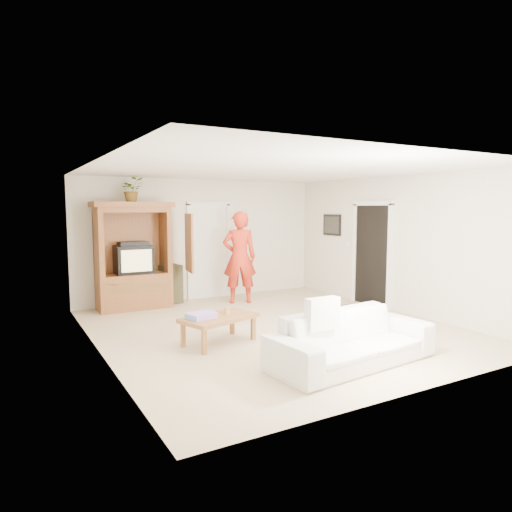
{
  "coord_description": "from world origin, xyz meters",
  "views": [
    {
      "loc": [
        -3.89,
        -6.27,
        1.98
      ],
      "look_at": [
        0.01,
        0.6,
        1.15
      ],
      "focal_mm": 32.0,
      "sensor_mm": 36.0,
      "label": 1
    }
  ],
  "objects_px": {
    "armoire": "(135,263)",
    "sofa": "(352,339)",
    "man": "(239,257)",
    "coffee_table": "(219,319)"
  },
  "relations": [
    {
      "from": "man",
      "to": "sofa",
      "type": "relative_size",
      "value": 0.85
    },
    {
      "from": "sofa",
      "to": "coffee_table",
      "type": "bearing_deg",
      "value": 118.44
    },
    {
      "from": "man",
      "to": "coffee_table",
      "type": "xyz_separation_m",
      "value": [
        -1.6,
        -2.43,
        -0.6
      ]
    },
    {
      "from": "armoire",
      "to": "sofa",
      "type": "xyz_separation_m",
      "value": [
        1.54,
        -4.62,
        -0.58
      ]
    },
    {
      "from": "armoire",
      "to": "man",
      "type": "height_order",
      "value": "armoire"
    },
    {
      "from": "armoire",
      "to": "man",
      "type": "xyz_separation_m",
      "value": [
        2.04,
        -0.55,
        0.05
      ]
    },
    {
      "from": "armoire",
      "to": "coffee_table",
      "type": "bearing_deg",
      "value": -81.61
    },
    {
      "from": "man",
      "to": "sofa",
      "type": "xyz_separation_m",
      "value": [
        -0.5,
        -4.06,
        -0.63
      ]
    },
    {
      "from": "coffee_table",
      "to": "armoire",
      "type": "bearing_deg",
      "value": 81.36
    },
    {
      "from": "armoire",
      "to": "man",
      "type": "bearing_deg",
      "value": -15.18
    }
  ]
}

